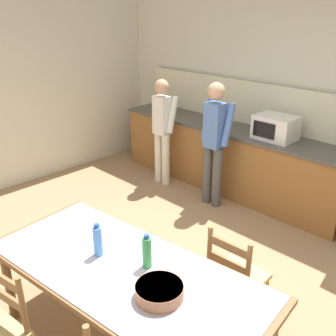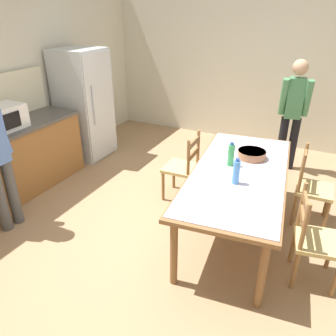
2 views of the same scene
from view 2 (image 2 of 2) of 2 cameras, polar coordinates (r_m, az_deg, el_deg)
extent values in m
plane|color=#9E7A56|center=(3.88, 0.10, -10.49)|extent=(8.32, 8.32, 0.00)
cube|color=beige|center=(6.26, 14.13, 17.65)|extent=(0.12, 5.20, 2.90)
cube|color=silver|center=(5.62, -14.49, 10.63)|extent=(0.71, 0.68, 1.75)
cube|color=silver|center=(5.41, -11.58, 10.31)|extent=(0.68, 0.02, 1.68)
cylinder|color=#A5AAB2|center=(5.21, -12.87, 10.57)|extent=(0.02, 0.02, 0.61)
cube|color=white|center=(4.59, -26.91, 7.80)|extent=(0.50, 0.38, 0.30)
cube|color=black|center=(4.41, -25.82, 7.35)|extent=(0.30, 0.01, 0.19)
cylinder|color=brown|center=(2.93, 16.08, -17.36)|extent=(0.07, 0.07, 0.71)
cylinder|color=brown|center=(4.60, 18.54, -0.44)|extent=(0.07, 0.07, 0.71)
cylinder|color=brown|center=(3.02, 1.02, -14.48)|extent=(0.07, 0.07, 0.71)
cylinder|color=brown|center=(4.66, 9.15, 1.03)|extent=(0.07, 0.07, 0.71)
cube|color=brown|center=(3.56, 12.30, -0.95)|extent=(2.29, 1.20, 0.04)
cube|color=#B7B2CC|center=(3.55, 12.34, -0.61)|extent=(2.20, 1.15, 0.01)
cylinder|color=#4C8ED6|center=(3.25, 11.78, -0.74)|extent=(0.07, 0.07, 0.24)
cylinder|color=#2D51B2|center=(3.19, 12.00, 1.42)|extent=(0.04, 0.04, 0.03)
cylinder|color=green|center=(3.61, 10.91, 2.20)|extent=(0.07, 0.07, 0.24)
cylinder|color=#2D51B2|center=(3.55, 11.09, 4.18)|extent=(0.04, 0.04, 0.03)
cylinder|color=#9E6642|center=(3.87, 14.36, 2.32)|extent=(0.32, 0.32, 0.09)
cylinder|color=#9E6642|center=(3.85, 14.42, 2.79)|extent=(0.31, 0.31, 0.02)
cylinder|color=olive|center=(4.11, 25.80, -7.74)|extent=(0.04, 0.04, 0.41)
cylinder|color=olive|center=(4.42, 25.91, -5.28)|extent=(0.04, 0.04, 0.41)
cylinder|color=olive|center=(4.09, 21.10, -6.86)|extent=(0.04, 0.04, 0.41)
cylinder|color=olive|center=(4.41, 21.56, -4.47)|extent=(0.04, 0.04, 0.41)
cube|color=tan|center=(4.14, 24.16, -3.42)|extent=(0.43, 0.41, 0.04)
cylinder|color=olive|center=(3.87, 22.23, -0.96)|extent=(0.04, 0.04, 0.46)
cylinder|color=olive|center=(4.20, 22.63, 1.11)|extent=(0.04, 0.04, 0.46)
cube|color=olive|center=(3.98, 22.75, 1.78)|extent=(0.36, 0.03, 0.07)
cube|color=olive|center=(4.04, 22.38, -0.17)|extent=(0.36, 0.03, 0.07)
cylinder|color=olive|center=(3.34, 27.22, -16.72)|extent=(0.04, 0.04, 0.41)
cylinder|color=olive|center=(3.61, 26.38, -12.91)|extent=(0.04, 0.04, 0.41)
cylinder|color=olive|center=(3.28, 21.21, -16.29)|extent=(0.04, 0.04, 0.41)
cylinder|color=olive|center=(3.55, 20.92, -12.43)|extent=(0.04, 0.04, 0.41)
cube|color=tan|center=(3.31, 24.66, -11.55)|extent=(0.48, 0.47, 0.04)
cylinder|color=olive|center=(2.99, 22.70, -9.52)|extent=(0.04, 0.04, 0.46)
cylinder|color=olive|center=(3.29, 22.24, -5.93)|extent=(0.04, 0.04, 0.46)
cube|color=olive|center=(3.07, 22.87, -5.64)|extent=(0.36, 0.09, 0.07)
cube|color=olive|center=(3.15, 22.39, -7.98)|extent=(0.36, 0.09, 0.07)
cylinder|color=olive|center=(4.59, 1.02, -1.15)|extent=(0.04, 0.04, 0.41)
cylinder|color=olive|center=(4.30, -0.86, -3.19)|extent=(0.04, 0.04, 0.41)
cylinder|color=olive|center=(4.48, 5.02, -1.97)|extent=(0.04, 0.04, 0.41)
cylinder|color=olive|center=(4.19, 3.38, -4.13)|extent=(0.04, 0.04, 0.41)
cube|color=tan|center=(4.28, 2.19, 0.06)|extent=(0.44, 0.42, 0.04)
cylinder|color=olive|center=(4.28, 5.27, 3.63)|extent=(0.04, 0.04, 0.46)
cylinder|color=olive|center=(3.97, 3.56, 1.79)|extent=(0.04, 0.04, 0.46)
cube|color=olive|center=(4.07, 4.51, 4.40)|extent=(0.36, 0.04, 0.07)
cube|color=olive|center=(4.13, 4.44, 2.45)|extent=(0.36, 0.04, 0.07)
cylinder|color=#4C4C4C|center=(4.10, -27.19, -4.77)|extent=(0.12, 0.12, 0.82)
cylinder|color=#4C4C4C|center=(4.18, -25.50, -3.79)|extent=(0.12, 0.12, 0.82)
cylinder|color=#5175BC|center=(4.00, -27.25, 5.96)|extent=(0.09, 0.22, 0.55)
cylinder|color=black|center=(5.43, 20.90, 3.97)|extent=(0.12, 0.12, 0.83)
cylinder|color=black|center=(5.41, 19.19, 4.21)|extent=(0.12, 0.12, 0.83)
cube|color=#478456|center=(5.21, 21.26, 11.27)|extent=(0.22, 0.26, 0.59)
sphere|color=tan|center=(5.13, 22.08, 15.96)|extent=(0.22, 0.22, 0.22)
cylinder|color=#478456|center=(5.15, 23.15, 11.08)|extent=(0.24, 0.13, 0.56)
cylinder|color=#478456|center=(5.13, 19.50, 11.63)|extent=(0.24, 0.13, 0.56)
camera|label=1|loc=(5.02, 38.62, 23.60)|focal=42.00mm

